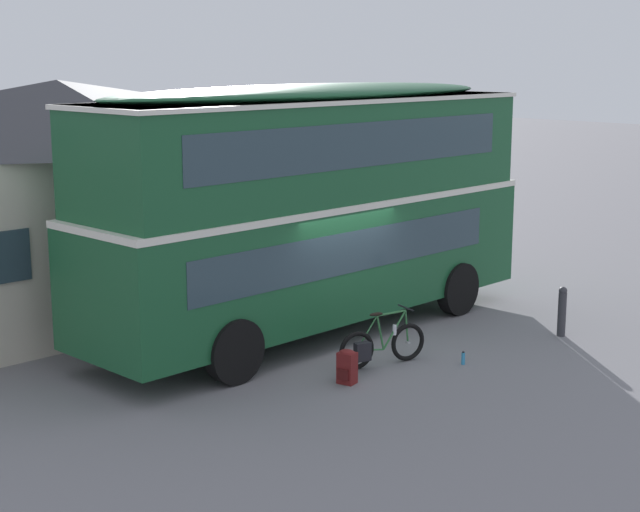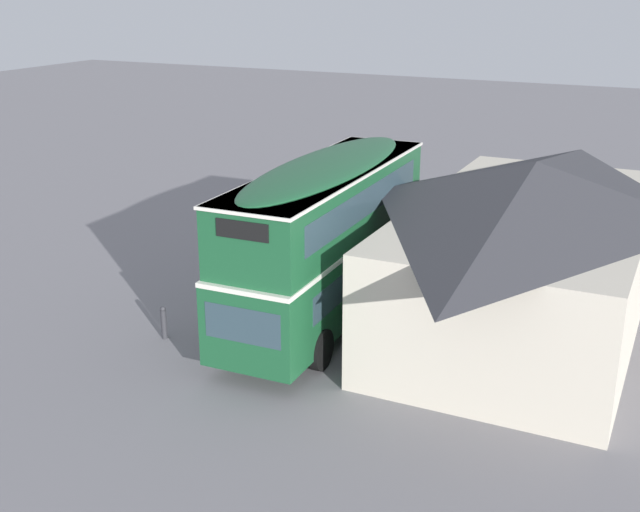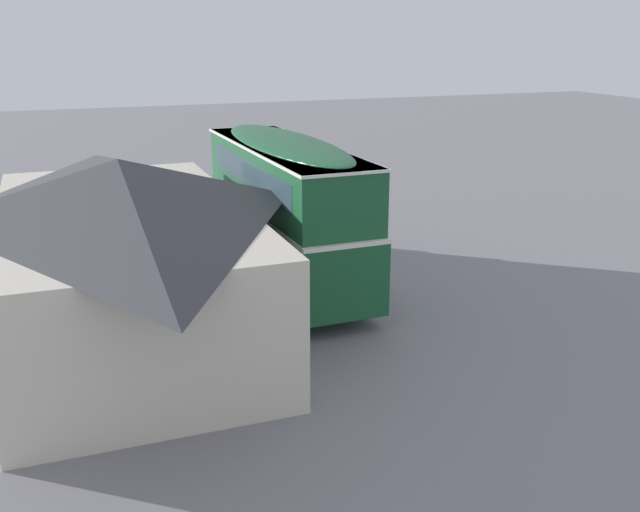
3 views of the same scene
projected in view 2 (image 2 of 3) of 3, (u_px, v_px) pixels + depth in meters
The scene contains 7 objects.
ground_plane at pixel (307, 309), 24.45m from camera, with size 120.00×120.00×0.00m, color slate.
double_decker_bus at pixel (327, 234), 22.94m from camera, with size 9.93×2.81×4.79m.
touring_bicycle at pixel (269, 287), 25.18m from camera, with size 1.68×0.63×0.99m.
backpack_on_ground at pixel (278, 277), 26.21m from camera, with size 0.33×0.33×0.58m.
water_bottle_blue_sports at pixel (224, 302), 24.72m from camera, with size 0.07×0.07×0.24m.
pub_building at pixel (529, 243), 22.77m from camera, with size 12.59×6.69×4.80m.
kerb_bollard at pixel (164, 322), 22.32m from camera, with size 0.16×0.16×0.97m.
Camera 2 is at (20.18, 10.10, 9.55)m, focal length 44.93 mm.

